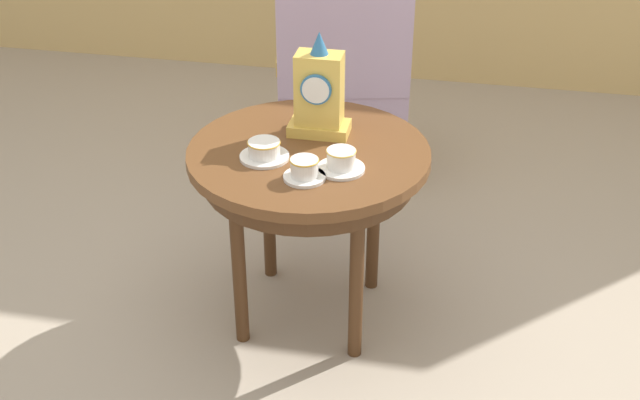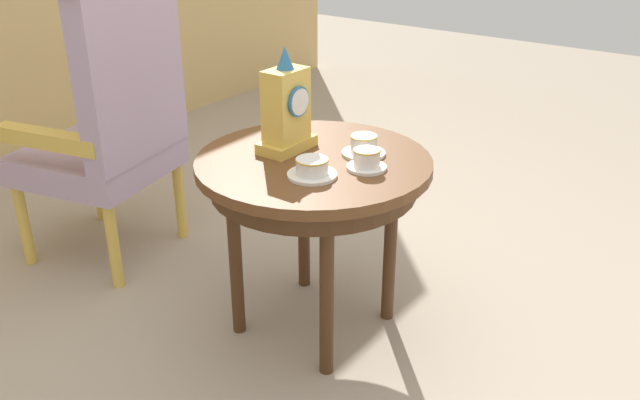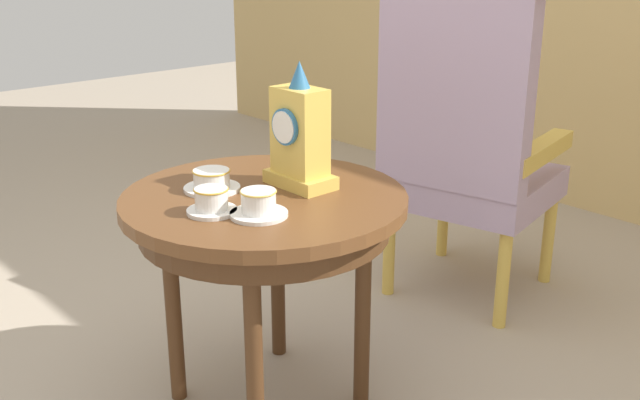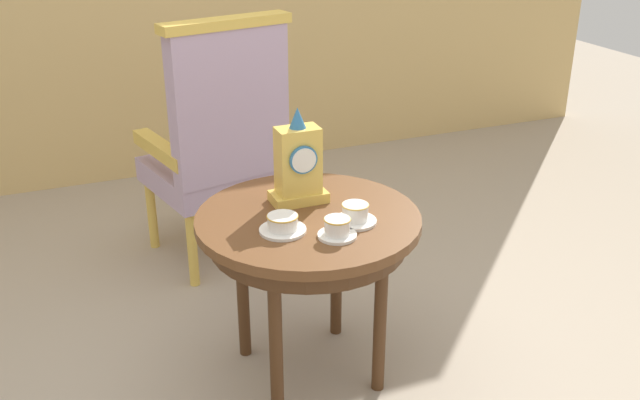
% 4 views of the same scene
% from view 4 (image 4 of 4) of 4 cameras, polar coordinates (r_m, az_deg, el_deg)
% --- Properties ---
extents(ground_plane, '(10.00, 10.00, 0.00)m').
position_cam_4_polar(ground_plane, '(2.63, -2.13, -14.55)').
color(ground_plane, tan).
extents(side_table, '(0.75, 0.75, 0.63)m').
position_cam_4_polar(side_table, '(2.41, -0.93, -2.76)').
color(side_table, brown).
rests_on(side_table, ground).
extents(teacup_left, '(0.15, 0.15, 0.06)m').
position_cam_4_polar(teacup_left, '(2.27, -2.98, -1.92)').
color(teacup_left, white).
rests_on(teacup_left, side_table).
extents(teacup_right, '(0.12, 0.12, 0.06)m').
position_cam_4_polar(teacup_right, '(2.23, 1.37, -2.25)').
color(teacup_right, white).
rests_on(teacup_right, side_table).
extents(teacup_center, '(0.14, 0.14, 0.07)m').
position_cam_4_polar(teacup_center, '(2.32, 2.79, -1.14)').
color(teacup_center, white).
rests_on(teacup_center, side_table).
extents(mantel_clock, '(0.19, 0.11, 0.34)m').
position_cam_4_polar(mantel_clock, '(2.43, -1.73, 2.78)').
color(mantel_clock, gold).
rests_on(mantel_clock, side_table).
extents(armchair, '(0.64, 0.64, 1.14)m').
position_cam_4_polar(armchair, '(3.19, -7.95, 4.65)').
color(armchair, '#B299B7').
rests_on(armchair, ground).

